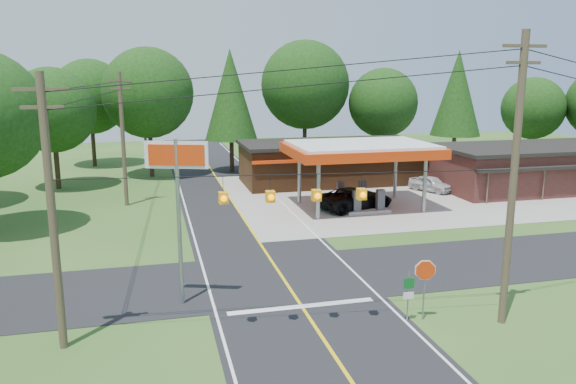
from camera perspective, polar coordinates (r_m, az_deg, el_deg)
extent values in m
plane|color=#28511C|center=(28.04, -0.55, -8.73)|extent=(120.00, 120.00, 0.00)
cube|color=black|center=(28.03, -0.55, -8.71)|extent=(8.00, 120.00, 0.02)
cube|color=black|center=(28.03, -0.55, -8.70)|extent=(70.00, 7.00, 0.02)
cube|color=yellow|center=(28.03, -0.55, -8.68)|extent=(0.15, 110.00, 0.00)
cylinder|color=gray|center=(38.47, 3.09, 0.26)|extent=(0.28, 0.28, 4.20)
cylinder|color=gray|center=(43.19, 1.16, 1.57)|extent=(0.28, 0.28, 4.20)
cylinder|color=gray|center=(41.48, 13.73, 0.79)|extent=(0.28, 0.28, 4.20)
cylinder|color=gray|center=(45.88, 10.87, 1.98)|extent=(0.28, 0.28, 4.20)
cube|color=red|center=(41.72, 7.40, 4.24)|extent=(10.60, 7.40, 0.70)
cube|color=white|center=(41.66, 7.42, 4.78)|extent=(10.00, 7.00, 0.25)
cube|color=#9E9B93|center=(40.86, 8.15, -1.98)|extent=(3.20, 0.90, 0.22)
cube|color=#3F3F44|center=(40.35, 7.00, -0.93)|extent=(0.55, 0.45, 1.50)
cube|color=#3F3F44|center=(41.02, 9.35, -0.79)|extent=(0.55, 0.45, 1.50)
cube|color=#9E9B93|center=(44.13, 6.41, -0.89)|extent=(3.20, 0.90, 0.22)
cube|color=#3F3F44|center=(43.65, 5.33, 0.10)|extent=(0.55, 0.45, 1.50)
cube|color=#3F3F44|center=(44.27, 7.53, 0.21)|extent=(0.55, 0.45, 1.50)
cube|color=#4F2D16|center=(51.74, 4.37, 2.89)|extent=(16.00, 7.00, 3.50)
cube|color=black|center=(51.48, 4.40, 4.98)|extent=(16.40, 7.40, 0.30)
cube|color=red|center=(48.23, 5.72, 3.34)|extent=(16.00, 0.50, 0.25)
cube|color=#3E1C19|center=(54.29, 25.19, 2.21)|extent=(20.00, 8.00, 3.50)
cube|color=black|center=(54.04, 25.36, 4.19)|extent=(20.40, 8.40, 0.30)
cylinder|color=#473828|center=(23.31, 21.90, 0.80)|extent=(0.30, 0.30, 11.50)
cube|color=#473828|center=(22.95, 22.93, 13.51)|extent=(1.80, 0.12, 0.12)
cube|color=#473828|center=(22.93, 22.81, 12.02)|extent=(1.40, 0.12, 0.12)
cylinder|color=#473828|center=(21.39, -22.83, -2.29)|extent=(0.30, 0.30, 10.00)
cube|color=#473828|center=(20.81, -23.82, 9.54)|extent=(1.80, 0.12, 0.12)
cube|color=#473828|center=(20.84, -23.68, 7.90)|extent=(1.40, 0.12, 0.12)
cylinder|color=#473828|center=(43.84, -16.42, 5.08)|extent=(0.30, 0.30, 10.00)
cube|color=#473828|center=(43.56, -16.77, 10.83)|extent=(1.80, 0.12, 0.12)
cube|color=#473828|center=(43.57, -16.72, 10.04)|extent=(1.40, 0.12, 0.12)
cylinder|color=#473828|center=(60.74, -14.36, 6.76)|extent=(0.30, 0.30, 9.50)
cube|color=#FFA30D|center=(20.46, -6.59, -0.58)|extent=(0.32, 0.32, 0.42)
cube|color=#FFA30D|center=(20.54, -1.81, -0.46)|extent=(0.32, 0.32, 0.42)
cube|color=#FFA30D|center=(20.76, 2.90, -0.33)|extent=(0.32, 0.32, 0.42)
cube|color=#FFA30D|center=(21.12, 7.48, -0.20)|extent=(0.32, 0.32, 0.42)
cylinder|color=#332316|center=(52.73, -22.41, 2.44)|extent=(0.44, 0.44, 3.96)
sphere|color=black|center=(52.22, -22.84, 7.68)|extent=(7.26, 7.26, 7.26)
cylinder|color=#332316|center=(56.03, -13.74, 3.90)|extent=(0.44, 0.44, 4.68)
sphere|color=black|center=(55.55, -14.03, 9.75)|extent=(8.58, 8.58, 8.58)
cylinder|color=#332316|center=(57.61, -5.74, 4.22)|extent=(0.44, 0.44, 4.32)
cone|color=black|center=(57.12, -5.86, 9.83)|extent=(5.28, 5.28, 9.00)
cylinder|color=#332316|center=(60.16, 1.70, 4.95)|extent=(0.44, 0.44, 5.04)
sphere|color=black|center=(59.72, 1.74, 10.82)|extent=(9.24, 9.24, 9.24)
cylinder|color=#332316|center=(61.01, 9.49, 4.38)|extent=(0.44, 0.44, 3.96)
sphere|color=black|center=(60.57, 9.65, 8.92)|extent=(7.26, 7.26, 7.26)
cylinder|color=#332316|center=(63.70, 16.50, 4.53)|extent=(0.44, 0.44, 4.32)
cone|color=black|center=(63.26, 16.80, 9.60)|extent=(5.28, 5.28, 9.00)
cylinder|color=#332316|center=(66.53, 23.33, 4.03)|extent=(0.44, 0.44, 3.60)
sphere|color=black|center=(66.13, 23.65, 7.80)|extent=(6.60, 6.60, 6.60)
cylinder|color=#332316|center=(64.27, -19.15, 4.42)|extent=(0.44, 0.44, 4.32)
sphere|color=black|center=(63.84, -19.48, 9.12)|extent=(7.92, 7.92, 7.92)
imported|color=black|center=(41.78, 6.84, -0.68)|extent=(7.13, 7.13, 1.61)
imported|color=silver|center=(49.23, 14.31, 0.80)|extent=(5.26, 5.26, 1.34)
cylinder|color=gray|center=(24.37, -11.00, -3.19)|extent=(0.18, 0.18, 7.27)
cube|color=white|center=(23.77, -11.28, 3.72)|extent=(2.58, 0.95, 1.14)
cube|color=red|center=(23.72, -11.28, 3.70)|extent=(2.27, 0.82, 0.88)
cylinder|color=gray|center=(23.82, 13.65, -9.80)|extent=(0.07, 0.07, 2.44)
cylinder|color=gray|center=(23.58, 12.10, -10.33)|extent=(0.06, 0.06, 2.15)
cube|color=#0C591E|center=(23.33, 12.20, -9.05)|extent=(0.44, 0.06, 0.44)
cube|color=white|center=(23.53, 12.15, -10.27)|extent=(0.44, 0.06, 0.29)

